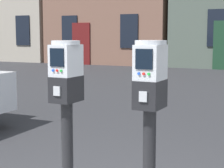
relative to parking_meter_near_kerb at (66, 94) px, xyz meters
name	(u,v)px	position (x,y,z in m)	size (l,w,h in m)	color
parking_meter_near_kerb	(66,94)	(0.00, 0.00, 0.00)	(0.22, 0.26, 1.30)	black
parking_meter_twin_adjacent	(150,100)	(0.67, 0.00, 0.00)	(0.22, 0.26, 1.31)	black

